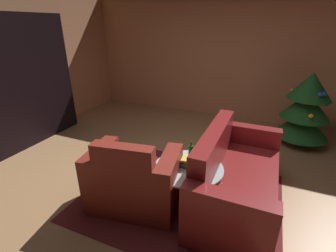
% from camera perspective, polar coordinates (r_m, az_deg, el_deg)
% --- Properties ---
extents(ground_plane, '(7.54, 7.54, 0.00)m').
position_cam_1_polar(ground_plane, '(3.41, 3.65, -12.72)').
color(ground_plane, '#AE7F53').
extents(wall_back, '(6.41, 0.06, 2.68)m').
position_cam_1_polar(wall_back, '(5.52, 14.21, 15.70)').
color(wall_back, tan).
rests_on(wall_back, ground).
extents(wall_left, '(0.06, 5.65, 2.68)m').
position_cam_1_polar(wall_left, '(4.87, -34.58, 11.51)').
color(wall_left, tan).
rests_on(wall_left, ground).
extents(area_rug, '(2.33, 1.92, 0.01)m').
position_cam_1_polar(area_rug, '(3.14, 3.01, -16.18)').
color(area_rug, maroon).
rests_on(area_rug, ground).
extents(bookshelf_unit, '(0.33, 2.04, 2.15)m').
position_cam_1_polar(bookshelf_unit, '(4.79, -30.99, 8.46)').
color(bookshelf_unit, black).
rests_on(bookshelf_unit, ground).
extents(armchair_red, '(1.09, 0.82, 0.91)m').
position_cam_1_polar(armchair_red, '(2.85, -8.09, -12.87)').
color(armchair_red, maroon).
rests_on(armchair_red, ground).
extents(couch_red, '(0.83, 1.75, 0.90)m').
position_cam_1_polar(couch_red, '(2.99, 15.41, -12.04)').
color(couch_red, maroon).
rests_on(couch_red, ground).
extents(coffee_table, '(0.80, 0.80, 0.48)m').
position_cam_1_polar(coffee_table, '(2.83, 4.84, -10.29)').
color(coffee_table, black).
rests_on(coffee_table, ground).
extents(book_stack_on_table, '(0.21, 0.18, 0.11)m').
position_cam_1_polar(book_stack_on_table, '(2.78, 5.02, -8.60)').
color(book_stack_on_table, '#39784F').
rests_on(book_stack_on_table, coffee_table).
extents(bottle_on_table, '(0.06, 0.06, 0.22)m').
position_cam_1_polar(bottle_on_table, '(2.95, 5.42, -5.93)').
color(bottle_on_table, '#1C5B21').
rests_on(bottle_on_table, coffee_table).
extents(decorated_tree, '(0.88, 0.88, 1.27)m').
position_cam_1_polar(decorated_tree, '(4.74, 29.77, 3.64)').
color(decorated_tree, brown).
rests_on(decorated_tree, ground).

